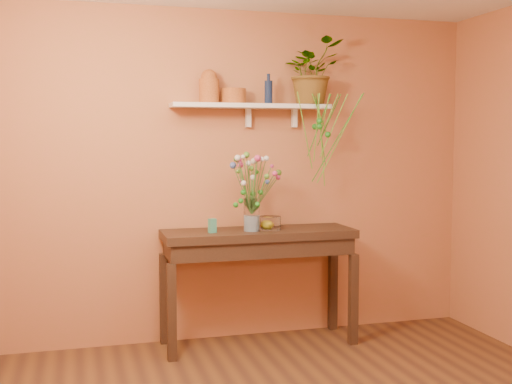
% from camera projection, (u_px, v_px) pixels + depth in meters
% --- Properties ---
extents(room, '(4.04, 4.04, 2.70)m').
position_uv_depth(room, '(335.00, 196.00, 3.43)').
color(room, brown).
rests_on(room, ground).
extents(sideboard, '(1.53, 0.49, 0.93)m').
position_uv_depth(sideboard, '(259.00, 247.00, 5.16)').
color(sideboard, '#3D2719').
rests_on(sideboard, ground).
extents(wall_shelf, '(1.30, 0.24, 0.19)m').
position_uv_depth(wall_shelf, '(252.00, 107.00, 5.20)').
color(wall_shelf, white).
rests_on(wall_shelf, room).
extents(terracotta_jug, '(0.16, 0.16, 0.27)m').
position_uv_depth(terracotta_jug, '(209.00, 87.00, 5.10)').
color(terracotta_jug, '#B35F2B').
rests_on(terracotta_jug, wall_shelf).
extents(terracotta_pot, '(0.26, 0.26, 0.12)m').
position_uv_depth(terracotta_pot, '(234.00, 96.00, 5.17)').
color(terracotta_pot, '#B35F2B').
rests_on(terracotta_pot, wall_shelf).
extents(blue_bottle, '(0.07, 0.07, 0.24)m').
position_uv_depth(blue_bottle, '(268.00, 92.00, 5.20)').
color(blue_bottle, '#111F3F').
rests_on(blue_bottle, wall_shelf).
extents(spider_plant, '(0.61, 0.58, 0.54)m').
position_uv_depth(spider_plant, '(312.00, 72.00, 5.31)').
color(spider_plant, '#22751C').
rests_on(spider_plant, wall_shelf).
extents(plant_fronds, '(0.59, 0.29, 0.76)m').
position_uv_depth(plant_fronds, '(323.00, 128.00, 5.21)').
color(plant_fronds, '#22751C').
rests_on(plant_fronds, wall_shelf).
extents(glass_vase, '(0.12, 0.12, 0.26)m').
position_uv_depth(glass_vase, '(252.00, 217.00, 5.07)').
color(glass_vase, white).
rests_on(glass_vase, sideboard).
extents(bouquet, '(0.42, 0.42, 0.49)m').
position_uv_depth(bouquet, '(251.00, 174.00, 5.04)').
color(bouquet, '#386B28').
rests_on(bouquet, glass_vase).
extents(glass_bowl, '(0.18, 0.18, 0.11)m').
position_uv_depth(glass_bowl, '(270.00, 224.00, 5.15)').
color(glass_bowl, white).
rests_on(glass_bowl, sideboard).
extents(lemon, '(0.07, 0.07, 0.07)m').
position_uv_depth(lemon, '(268.00, 224.00, 5.16)').
color(lemon, yellow).
rests_on(lemon, glass_bowl).
extents(carton, '(0.07, 0.06, 0.11)m').
position_uv_depth(carton, '(212.00, 226.00, 4.98)').
color(carton, teal).
rests_on(carton, sideboard).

